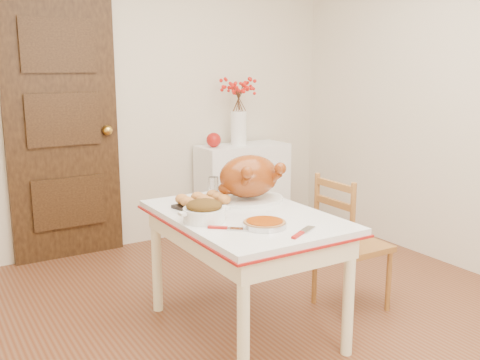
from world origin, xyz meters
TOP-DOWN VIEW (x-y plane):
  - floor at (0.00, 0.00)m, footprint 3.50×4.00m
  - wall_back at (0.00, 2.00)m, footprint 3.50×0.00m
  - door_back at (-0.70, 1.97)m, footprint 0.85×0.06m
  - sideboard at (0.81, 1.78)m, footprint 0.81×0.36m
  - kitchen_table at (-0.17, 0.16)m, footprint 0.81×1.18m
  - chair_oak at (0.57, 0.08)m, footprint 0.38×0.38m
  - berry_vase at (0.77, 1.78)m, footprint 0.32×0.32m
  - apple at (0.52, 1.78)m, footprint 0.13×0.13m
  - turkey_platter at (-0.01, 0.38)m, footprint 0.45×0.37m
  - pumpkin_pie at (-0.23, -0.11)m, footprint 0.28×0.28m
  - stuffing_dish at (-0.43, 0.15)m, footprint 0.29×0.24m
  - rolls_tray at (-0.31, 0.40)m, footprint 0.33×0.28m
  - pie_server at (-0.12, -0.29)m, footprint 0.23×0.17m
  - carving_knife at (-0.37, -0.07)m, footprint 0.25×0.23m
  - drinking_glass at (-0.10, 0.65)m, footprint 0.08×0.08m
  - shaker_pair at (0.12, 0.65)m, footprint 0.09×0.06m

SIDE VIEW (x-z plane):
  - floor at x=0.00m, z-range 0.00..0.00m
  - kitchen_table at x=-0.17m, z-range 0.00..0.70m
  - sideboard at x=0.81m, z-range 0.00..0.81m
  - chair_oak at x=0.57m, z-range 0.00..0.86m
  - pie_server at x=-0.12m, z-range 0.70..0.71m
  - carving_knife at x=-0.37m, z-range 0.70..0.71m
  - pumpkin_pie at x=-0.23m, z-range 0.70..0.75m
  - rolls_tray at x=-0.31m, z-range 0.70..0.78m
  - shaker_pair at x=0.12m, z-range 0.70..0.79m
  - stuffing_dish at x=-0.43m, z-range 0.70..0.81m
  - drinking_glass at x=-0.10m, z-range 0.70..0.81m
  - turkey_platter at x=-0.01m, z-range 0.70..0.98m
  - apple at x=0.52m, z-range 0.81..0.94m
  - door_back at x=-0.70m, z-range 0.00..2.06m
  - berry_vase at x=0.77m, z-range 0.81..1.43m
  - wall_back at x=0.00m, z-range 0.00..2.50m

